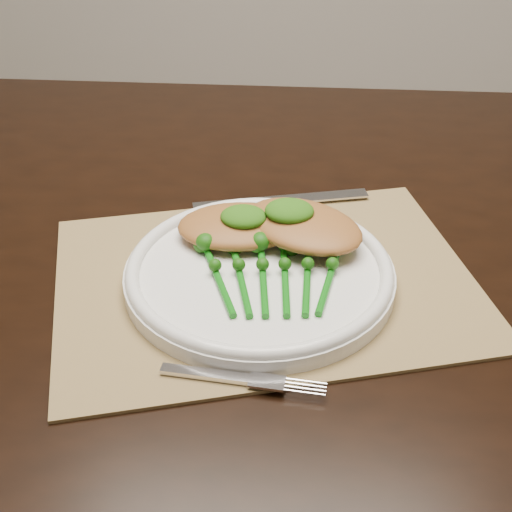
# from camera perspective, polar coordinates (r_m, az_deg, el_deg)

# --- Properties ---
(dining_table) EXTENTS (1.62, 0.93, 0.75)m
(dining_table) POSITION_cam_1_polar(r_m,az_deg,el_deg) (1.13, 0.29, -13.31)
(dining_table) COLOR black
(dining_table) RESTS_ON ground
(placemat) EXTENTS (0.53, 0.45, 0.00)m
(placemat) POSITION_cam_1_polar(r_m,az_deg,el_deg) (0.78, 0.74, -1.96)
(placemat) COLOR olive
(placemat) RESTS_ON dining_table
(dinner_plate) EXTENTS (0.29, 0.29, 0.03)m
(dinner_plate) POSITION_cam_1_polar(r_m,az_deg,el_deg) (0.77, 0.28, -1.30)
(dinner_plate) COLOR white
(dinner_plate) RESTS_ON placemat
(knife) EXTENTS (0.22, 0.08, 0.01)m
(knife) POSITION_cam_1_polar(r_m,az_deg,el_deg) (0.91, 0.66, 4.34)
(knife) COLOR silver
(knife) RESTS_ON placemat
(fork) EXTENTS (0.16, 0.03, 0.00)m
(fork) POSITION_cam_1_polar(r_m,az_deg,el_deg) (0.66, -0.21, -9.92)
(fork) COLOR silver
(fork) RESTS_ON placemat
(chicken_fillet_left) EXTENTS (0.15, 0.12, 0.03)m
(chicken_fillet_left) POSITION_cam_1_polar(r_m,az_deg,el_deg) (0.81, -1.38, 2.42)
(chicken_fillet_left) COLOR #A5672F
(chicken_fillet_left) RESTS_ON dinner_plate
(chicken_fillet_right) EXTENTS (0.17, 0.16, 0.03)m
(chicken_fillet_right) POSITION_cam_1_polar(r_m,az_deg,el_deg) (0.80, 3.80, 2.45)
(chicken_fillet_right) COLOR #A5672F
(chicken_fillet_right) RESTS_ON dinner_plate
(pesto_dollop_left) EXTENTS (0.05, 0.04, 0.02)m
(pesto_dollop_left) POSITION_cam_1_polar(r_m,az_deg,el_deg) (0.80, -1.00, 3.16)
(pesto_dollop_left) COLOR #1B4B0A
(pesto_dollop_left) RESTS_ON chicken_fillet_left
(pesto_dollop_right) EXTENTS (0.06, 0.05, 0.02)m
(pesto_dollop_right) POSITION_cam_1_polar(r_m,az_deg,el_deg) (0.80, 2.69, 3.63)
(pesto_dollop_right) COLOR #1B4B0A
(pesto_dollop_right) RESTS_ON chicken_fillet_right
(broccolini_bundle) EXTENTS (0.15, 0.17, 0.04)m
(broccolini_bundle) POSITION_cam_1_polar(r_m,az_deg,el_deg) (0.74, 1.46, -1.95)
(broccolini_bundle) COLOR #0C620E
(broccolini_bundle) RESTS_ON dinner_plate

